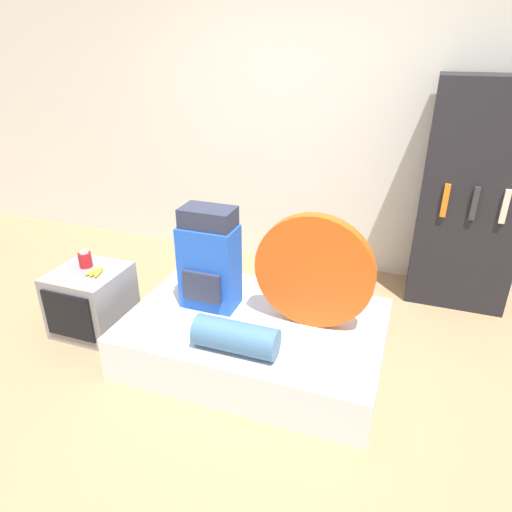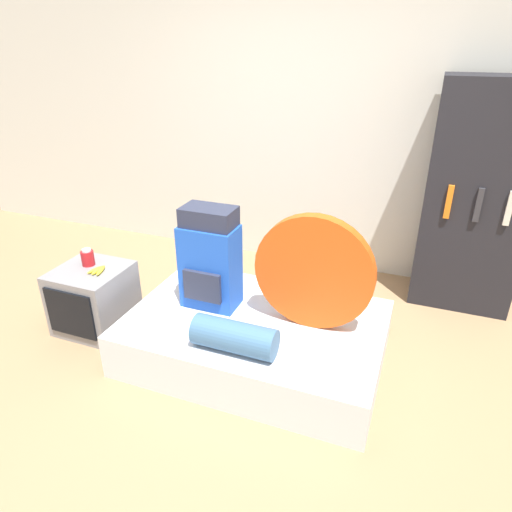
{
  "view_description": "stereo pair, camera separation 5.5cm",
  "coord_description": "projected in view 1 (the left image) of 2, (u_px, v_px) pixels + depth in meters",
  "views": [
    {
      "loc": [
        0.88,
        -1.92,
        1.95
      ],
      "look_at": [
        0.03,
        0.43,
        0.75
      ],
      "focal_mm": 32.0,
      "sensor_mm": 36.0,
      "label": 1
    },
    {
      "loc": [
        0.94,
        -1.9,
        1.95
      ],
      "look_at": [
        0.03,
        0.43,
        0.75
      ],
      "focal_mm": 32.0,
      "sensor_mm": 36.0,
      "label": 2
    }
  ],
  "objects": [
    {
      "name": "ground_plane",
      "position": [
        227.0,
        397.0,
        2.75
      ],
      "size": [
        16.0,
        16.0,
        0.0
      ],
      "primitive_type": "plane",
      "color": "#997551"
    },
    {
      "name": "wall_back",
      "position": [
        315.0,
        123.0,
        3.89
      ],
      "size": [
        8.0,
        0.05,
        2.6
      ],
      "color": "silver",
      "rests_on": "ground_plane"
    },
    {
      "name": "bed",
      "position": [
        255.0,
        337.0,
        3.04
      ],
      "size": [
        1.64,
        1.1,
        0.3
      ],
      "color": "silver",
      "rests_on": "ground_plane"
    },
    {
      "name": "backpack",
      "position": [
        209.0,
        260.0,
        2.99
      ],
      "size": [
        0.37,
        0.26,
        0.69
      ],
      "color": "blue",
      "rests_on": "bed"
    },
    {
      "name": "tent_bag",
      "position": [
        314.0,
        272.0,
        2.76
      ],
      "size": [
        0.74,
        0.08,
        0.74
      ],
      "color": "#D14C14",
      "rests_on": "bed"
    },
    {
      "name": "sleeping_roll",
      "position": [
        236.0,
        337.0,
        2.63
      ],
      "size": [
        0.5,
        0.19,
        0.19
      ],
      "color": "#3D668E",
      "rests_on": "bed"
    },
    {
      "name": "television",
      "position": [
        92.0,
        300.0,
        3.3
      ],
      "size": [
        0.48,
        0.5,
        0.47
      ],
      "color": "gray",
      "rests_on": "ground_plane"
    },
    {
      "name": "canister",
      "position": [
        85.0,
        259.0,
        3.24
      ],
      "size": [
        0.09,
        0.09,
        0.12
      ],
      "color": "#B2191E",
      "rests_on": "television"
    },
    {
      "name": "banana_bunch",
      "position": [
        96.0,
        272.0,
        3.16
      ],
      "size": [
        0.11,
        0.14,
        0.03
      ],
      "color": "yellow",
      "rests_on": "television"
    },
    {
      "name": "bookshelf",
      "position": [
        472.0,
        197.0,
        3.44
      ],
      "size": [
        0.73,
        0.45,
        1.73
      ],
      "color": "black",
      "rests_on": "ground_plane"
    }
  ]
}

